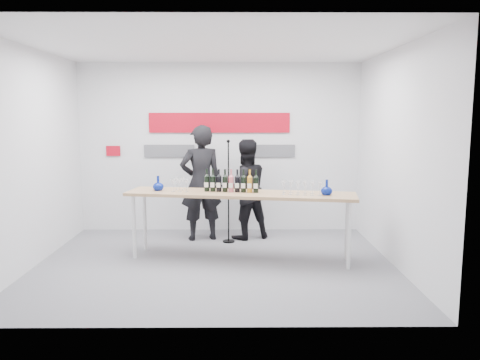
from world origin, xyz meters
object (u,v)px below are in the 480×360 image
Objects in this scene: presenter_right at (245,189)px; mic_stand at (229,211)px; tasting_table at (240,198)px; presenter_left at (201,183)px.

mic_stand is (-0.28, -0.25, -0.33)m from presenter_right.
tasting_table is 1.27m from presenter_left.
tasting_table is at bearing -69.58° from mic_stand.
presenter_right is (0.74, 0.08, -0.12)m from presenter_left.
tasting_table is 1.97× the size of mic_stand.
presenter_right is at bearing 170.16° from presenter_left.
presenter_left is at bearing 168.11° from mic_stand.
tasting_table is 1.18m from presenter_right.
presenter_right reaches higher than tasting_table.
mic_stand reaches higher than presenter_right.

